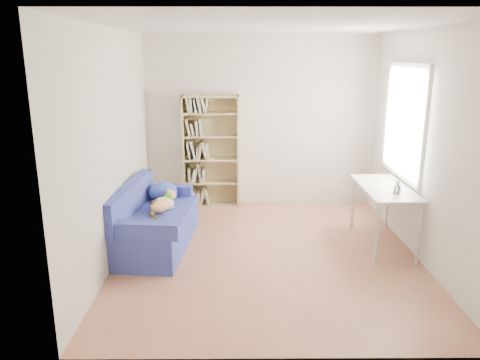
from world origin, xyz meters
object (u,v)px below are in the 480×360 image
(bookshelf, at_px, (211,156))
(pen_cup, at_px, (397,189))
(sofa, at_px, (154,222))
(desk, at_px, (385,193))

(bookshelf, xyz_separation_m, pen_cup, (2.24, -1.87, 0.02))
(bookshelf, distance_m, pen_cup, 2.92)
(sofa, bearing_deg, bookshelf, 73.52)
(sofa, relative_size, bookshelf, 0.98)
(pen_cup, bearing_deg, desk, 98.07)
(bookshelf, bearing_deg, desk, -35.70)
(desk, relative_size, pen_cup, 7.63)
(bookshelf, height_order, pen_cup, bookshelf)
(sofa, height_order, pen_cup, pen_cup)
(desk, bearing_deg, pen_cup, -81.93)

